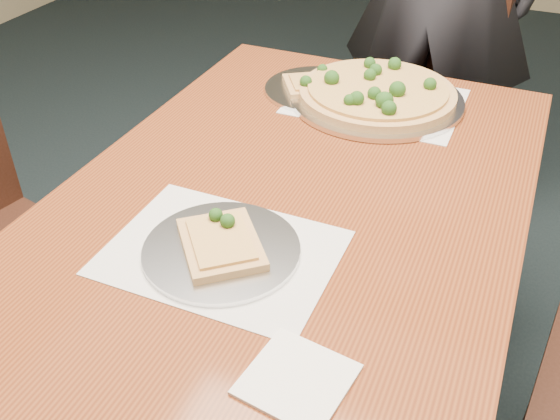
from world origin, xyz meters
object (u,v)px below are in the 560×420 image
at_px(pizza_pan, 377,94).
at_px(slice_plate_far, 318,87).
at_px(dining_table, 280,247).
at_px(chair_far, 423,91).
at_px(slice_plate_near, 221,246).

distance_m(pizza_pan, slice_plate_far, 0.16).
height_order(dining_table, chair_far, chair_far).
bearing_deg(slice_plate_far, slice_plate_near, -83.72).
distance_m(pizza_pan, slice_plate_near, 0.69).
bearing_deg(pizza_pan, slice_plate_far, 179.47).
bearing_deg(slice_plate_near, dining_table, 74.31).
bearing_deg(dining_table, slice_plate_near, -105.69).
bearing_deg(slice_plate_far, dining_table, -77.22).
bearing_deg(chair_far, dining_table, -77.74).
relative_size(dining_table, pizza_pan, 3.43).
height_order(dining_table, slice_plate_far, slice_plate_far).
bearing_deg(chair_far, slice_plate_near, -79.37).
bearing_deg(pizza_pan, dining_table, -94.32).
height_order(chair_far, slice_plate_near, chair_far).
bearing_deg(dining_table, slice_plate_far, 102.78).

